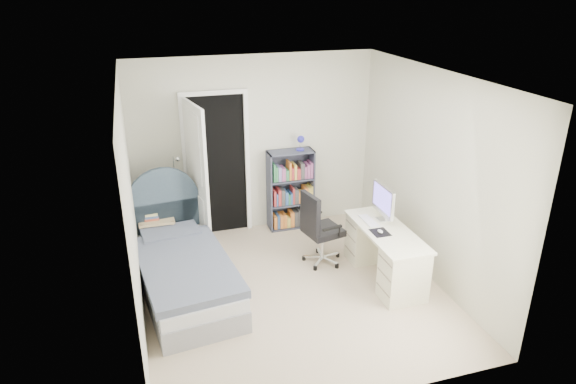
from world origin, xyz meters
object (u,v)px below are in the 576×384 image
object	(u,v)px
bookcase	(291,192)
desk	(385,251)
floor_lamp	(179,209)
nightstand	(156,226)
bed	(183,270)
office_chair	(318,226)

from	to	relation	value
bookcase	desk	distance (m)	1.82
floor_lamp	bookcase	distance (m)	1.62
nightstand	floor_lamp	bearing A→B (deg)	36.93
bed	desk	distance (m)	2.41
floor_lamp	desk	distance (m)	2.80
office_chair	bookcase	bearing A→B (deg)	90.11
desk	office_chair	distance (m)	0.88
office_chair	nightstand	bearing A→B (deg)	157.41
bookcase	floor_lamp	bearing A→B (deg)	-177.58
floor_lamp	nightstand	bearing A→B (deg)	-143.07
nightstand	bookcase	xyz separation A→B (m)	(1.95, 0.32, 0.11)
bed	floor_lamp	world-z (taller)	floor_lamp
bed	nightstand	bearing A→B (deg)	103.63
floor_lamp	office_chair	distance (m)	1.93
bookcase	office_chair	xyz separation A→B (m)	(0.00, -1.13, -0.00)
bed	office_chair	xyz separation A→B (m)	(1.72, 0.14, 0.26)
nightstand	bookcase	world-z (taller)	bookcase
nightstand	floor_lamp	size ratio (longest dim) A/B	0.51
desk	bed	bearing A→B (deg)	170.19
nightstand	office_chair	distance (m)	2.11
nightstand	office_chair	world-z (taller)	office_chair
floor_lamp	office_chair	xyz separation A→B (m)	(1.62, -1.06, 0.02)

